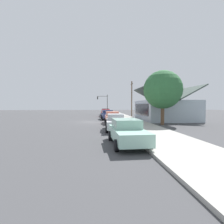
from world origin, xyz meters
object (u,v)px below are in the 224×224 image
at_px(car_silver, 115,122).
at_px(car_coral, 112,117).
at_px(traffic_light_main, 103,101).
at_px(car_seafoam, 127,132).
at_px(fire_hydrant_red, 113,114).
at_px(car_navy, 108,115).
at_px(utility_pole_wooden, 132,98).
at_px(shade_tree, 163,90).
at_px(car_charcoal, 105,112).
at_px(car_cherry, 106,113).

bearing_deg(car_silver, car_coral, -179.50).
relative_size(car_coral, car_silver, 0.95).
relative_size(car_coral, traffic_light_main, 0.89).
bearing_deg(car_seafoam, fire_hydrant_red, 174.59).
relative_size(car_navy, utility_pole_wooden, 0.60).
height_order(car_navy, fire_hydrant_red, car_navy).
bearing_deg(fire_hydrant_red, shade_tree, 15.98).
height_order(car_charcoal, car_cherry, same).
bearing_deg(traffic_light_main, car_silver, 0.19).
xyz_separation_m(car_seafoam, shade_tree, (-10.35, 6.27, 3.57)).
bearing_deg(utility_pole_wooden, car_charcoal, -137.82).
relative_size(car_charcoal, shade_tree, 0.67).
xyz_separation_m(car_seafoam, fire_hydrant_red, (-27.06, 1.48, -0.32)).
bearing_deg(car_seafoam, traffic_light_main, 178.01).
height_order(shade_tree, fire_hydrant_red, shade_tree).
bearing_deg(shade_tree, car_seafoam, -31.21).
height_order(traffic_light_main, fire_hydrant_red, traffic_light_main).
bearing_deg(car_coral, car_navy, -177.70).
xyz_separation_m(car_navy, car_seafoam, (19.08, 0.09, 0.00)).
height_order(car_silver, fire_hydrant_red, car_silver).
relative_size(car_cherry, shade_tree, 0.73).
xyz_separation_m(shade_tree, fire_hydrant_red, (-16.71, -4.79, -3.89)).
bearing_deg(utility_pole_wooden, car_silver, -15.78).
distance_m(traffic_light_main, utility_pole_wooden, 11.67).
xyz_separation_m(car_coral, fire_hydrant_red, (-14.33, 1.30, -0.32)).
relative_size(car_silver, traffic_light_main, 0.94).
bearing_deg(car_silver, car_charcoal, -177.76).
distance_m(car_navy, utility_pole_wooden, 9.38).
bearing_deg(car_charcoal, shade_tree, 16.08).
bearing_deg(car_silver, utility_pole_wooden, 167.03).
bearing_deg(car_navy, utility_pole_wooden, 138.32).
relative_size(car_seafoam, utility_pole_wooden, 0.64).
bearing_deg(utility_pole_wooden, car_navy, -38.99).
relative_size(car_charcoal, fire_hydrant_red, 6.42).
distance_m(shade_tree, fire_hydrant_red, 17.82).
height_order(car_cherry, utility_pole_wooden, utility_pole_wooden).
relative_size(car_navy, car_coral, 0.97).
bearing_deg(car_seafoam, car_navy, 177.99).
xyz_separation_m(car_silver, utility_pole_wooden, (-19.69, 5.56, 3.11)).
distance_m(car_seafoam, utility_pole_wooden, 26.72).
xyz_separation_m(car_cherry, car_coral, (12.92, 0.26, 0.00)).
bearing_deg(car_silver, fire_hydrant_red, 178.51).
height_order(car_charcoal, car_seafoam, same).
bearing_deg(car_charcoal, traffic_light_main, -175.13).
bearing_deg(shade_tree, car_coral, -111.40).
relative_size(car_charcoal, car_silver, 0.93).
distance_m(shade_tree, traffic_light_main, 26.61).
xyz_separation_m(traffic_light_main, utility_pole_wooden, (10.19, 5.66, 0.44)).
distance_m(car_seafoam, shade_tree, 12.62).
distance_m(car_silver, fire_hydrant_red, 20.85).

